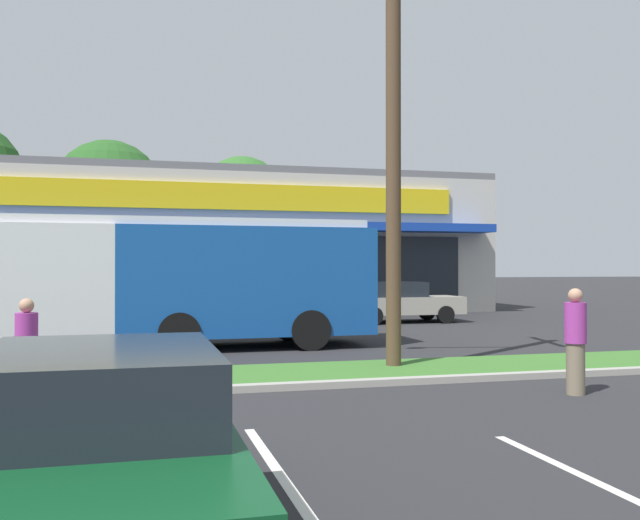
% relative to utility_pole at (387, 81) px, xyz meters
% --- Properties ---
extents(grass_median, '(56.00, 2.20, 0.12)m').
position_rel_utility_pole_xyz_m(grass_median, '(-3.19, -0.30, -5.70)').
color(grass_median, '#386B28').
rests_on(grass_median, ground_plane).
extents(curb_lip, '(56.00, 0.24, 0.12)m').
position_rel_utility_pole_xyz_m(curb_lip, '(-3.19, -1.52, -5.70)').
color(curb_lip, '#99968C').
rests_on(curb_lip, ground_plane).
extents(parking_stripe_2, '(0.12, 4.80, 0.01)m').
position_rel_utility_pole_xyz_m(parking_stripe_2, '(-3.40, -6.56, -5.75)').
color(parking_stripe_2, silver).
rests_on(parking_stripe_2, ground_plane).
extents(parking_stripe_3, '(0.12, 4.80, 0.01)m').
position_rel_utility_pole_xyz_m(parking_stripe_3, '(-0.51, -7.71, -5.75)').
color(parking_stripe_3, silver).
rests_on(parking_stripe_3, ground_plane).
extents(storefront_building, '(23.87, 14.36, 6.35)m').
position_rel_utility_pole_xyz_m(storefront_building, '(-0.78, 22.21, -2.58)').
color(storefront_building, '#BCB7AD').
rests_on(storefront_building, ground_plane).
extents(tree_mid_left, '(6.44, 6.44, 9.53)m').
position_rel_utility_pole_xyz_m(tree_mid_left, '(-6.40, 29.84, 0.54)').
color(tree_mid_left, '#473323').
rests_on(tree_mid_left, ground_plane).
extents(tree_mid, '(5.70, 5.70, 9.09)m').
position_rel_utility_pole_xyz_m(tree_mid, '(1.71, 31.07, 0.47)').
color(tree_mid, '#473323').
rests_on(tree_mid, ground_plane).
extents(utility_pole, '(3.14, 2.38, 10.81)m').
position_rel_utility_pole_xyz_m(utility_pole, '(0.00, 0.00, 0.00)').
color(utility_pole, '#4C3826').
rests_on(utility_pole, ground_plane).
extents(city_bus, '(11.67, 2.82, 3.25)m').
position_rel_utility_pole_xyz_m(city_bus, '(-4.72, 4.81, -3.99)').
color(city_bus, '#144793').
rests_on(city_bus, ground_plane).
extents(car_0, '(4.44, 1.88, 1.50)m').
position_rel_utility_pole_xyz_m(car_0, '(4.65, 11.12, -4.99)').
color(car_0, '#9E998C').
rests_on(car_0, ground_plane).
extents(car_1, '(4.46, 2.00, 1.53)m').
position_rel_utility_pole_xyz_m(car_1, '(-7.95, 11.23, -4.96)').
color(car_1, black).
rests_on(car_1, ground_plane).
extents(car_2, '(2.00, 4.77, 1.48)m').
position_rel_utility_pole_xyz_m(car_2, '(-5.05, -7.48, -5.00)').
color(car_2, '#0C3F1E').
rests_on(car_2, ground_plane).
extents(pedestrian_near_bench, '(0.32, 0.32, 1.60)m').
position_rel_utility_pole_xyz_m(pedestrian_near_bench, '(-6.36, -1.92, -4.95)').
color(pedestrian_near_bench, '#1E2338').
rests_on(pedestrian_near_bench, ground_plane).
extents(pedestrian_by_pole, '(0.35, 0.35, 1.72)m').
position_rel_utility_pole_xyz_m(pedestrian_by_pole, '(2.08, -3.13, -4.89)').
color(pedestrian_by_pole, '#726651').
rests_on(pedestrian_by_pole, ground_plane).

